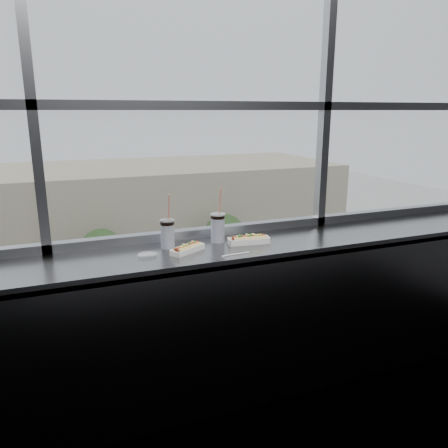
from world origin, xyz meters
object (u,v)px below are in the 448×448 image
object	(u,v)px
hotdog_tray_left	(187,248)
pedestrian_d	(184,267)
car_far_c	(237,282)
tree_center	(102,250)
hotdog_tray_right	(249,240)
pedestrian_c	(138,272)
car_near_c	(50,385)
wrapper	(148,254)
soda_cup_right	(218,226)
tree_right	(224,235)
loose_straw	(236,254)
soda_cup_left	(167,232)
pedestrian_b	(75,288)
car_far_b	(122,297)
car_near_e	(324,327)

from	to	relation	value
hotdog_tray_left	pedestrian_d	xyz separation A→B (m)	(8.17, 28.84, -11.12)
car_far_c	tree_center	xyz separation A→B (m)	(-8.84, 4.00, 2.25)
hotdog_tray_right	pedestrian_c	world-z (taller)	hotdog_tray_right
car_near_c	wrapper	bearing A→B (deg)	-167.50
soda_cup_right	tree_right	bearing A→B (deg)	68.44
wrapper	loose_straw	bearing A→B (deg)	-17.95
soda_cup_left	wrapper	world-z (taller)	soda_cup_left
hotdog_tray_left	pedestrian_c	xyz separation A→B (m)	(4.51, 28.59, -10.94)
soda_cup_left	soda_cup_right	bearing A→B (deg)	1.01
pedestrian_c	tree_right	distance (m)	7.26
pedestrian_d	pedestrian_c	world-z (taller)	pedestrian_c
car_near_c	tree_right	world-z (taller)	tree_right
soda_cup_left	pedestrian_b	distance (m)	29.20
hotdog_tray_left	car_far_c	xyz separation A→B (m)	(10.78, 24.31, -11.09)
tree_right	pedestrian_b	bearing A→B (deg)	-174.29
soda_cup_right	car_near_c	xyz separation A→B (m)	(-2.04, 16.17, -11.19)
car_near_c	tree_right	size ratio (longest dim) A/B	1.12
hotdog_tray_right	pedestrian_d	xyz separation A→B (m)	(7.73, 28.81, -11.13)
wrapper	tree_right	size ratio (longest dim) A/B	0.02
soda_cup_left	hotdog_tray_right	bearing A→B (deg)	-11.98
car_near_c	pedestrian_d	size ratio (longest dim) A/B	3.00
car_far_b	tree_center	world-z (taller)	tree_center
soda_cup_left	car_near_e	world-z (taller)	soda_cup_left
car_far_b	car_far_c	distance (m)	8.13
soda_cup_left	loose_straw	world-z (taller)	soda_cup_left
soda_cup_right	pedestrian_b	size ratio (longest dim) A/B	0.17
hotdog_tray_right	soda_cup_left	xyz separation A→B (m)	(-0.53, 0.11, 0.08)
pedestrian_c	loose_straw	bearing A→B (deg)	-8.39
hotdog_tray_right	tree_center	distance (m)	29.67
car_near_e	tree_right	xyz separation A→B (m)	(-1.38, 12.00, 2.44)
hotdog_tray_right	pedestrian_c	bearing A→B (deg)	90.32
hotdog_tray_left	pedestrian_d	size ratio (longest dim) A/B	0.13
car_near_e	pedestrian_b	xyz separation A→B (m)	(-12.88, 10.85, 0.09)
soda_cup_right	car_near_e	bearing A→B (deg)	52.26
tree_center	tree_right	world-z (taller)	tree_right
pedestrian_b	tree_center	world-z (taller)	tree_center
soda_cup_left	wrapper	xyz separation A→B (m)	(-0.16, -0.13, -0.09)
hotdog_tray_right	pedestrian_b	world-z (taller)	hotdog_tray_right
hotdog_tray_right	soda_cup_right	world-z (taller)	soda_cup_right
loose_straw	soda_cup_left	bearing A→B (deg)	135.49
car_far_c	car_near_c	distance (m)	14.89
car_far_b	pedestrian_d	distance (m)	7.14
soda_cup_right	hotdog_tray_right	bearing A→B (deg)	-33.71
soda_cup_right	pedestrian_b	world-z (taller)	soda_cup_right
car_far_b	soda_cup_left	bearing A→B (deg)	173.39
car_far_c	car_near_c	bearing A→B (deg)	120.16
car_near_c	pedestrian_d	xyz separation A→B (m)	(9.95, 12.53, -0.02)
car_far_c	hotdog_tray_left	bearing A→B (deg)	153.76
hotdog_tray_right	wrapper	xyz separation A→B (m)	(-0.69, -0.02, -0.01)
hotdog_tray_right	tree_right	size ratio (longest dim) A/B	0.06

